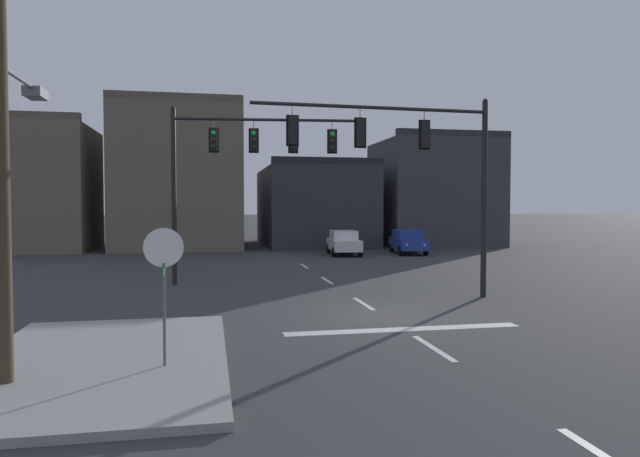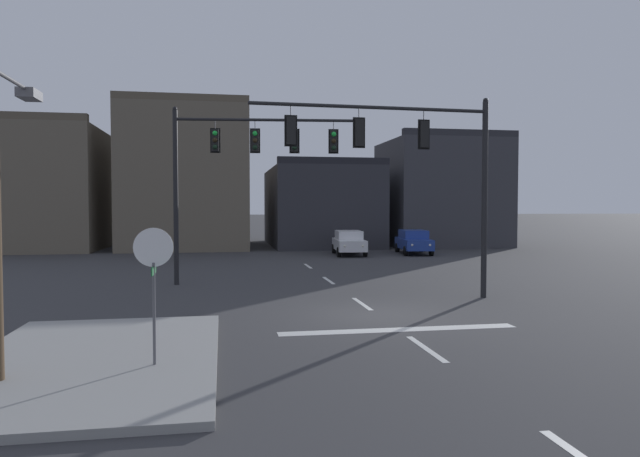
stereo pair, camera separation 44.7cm
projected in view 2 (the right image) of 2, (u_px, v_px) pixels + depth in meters
ground_plane at (378, 315)px, 16.84m from camera, size 400.00×400.00×0.00m
sidewalk_near_corner at (94, 360)px, 11.67m from camera, size 5.00×8.00×0.15m
stop_bar_paint at (399, 330)px, 14.87m from camera, size 6.40×0.50×0.01m
lane_centreline at (362, 304)px, 18.81m from camera, size 0.16×26.40×0.01m
signal_mast_near_side at (413, 156)px, 19.36m from camera, size 8.39×0.53×7.04m
signal_mast_far_side at (238, 158)px, 23.36m from camera, size 7.56×1.01×7.32m
stop_sign at (154, 263)px, 11.01m from camera, size 0.76×0.64×2.83m
car_lot_nearside at (349, 242)px, 37.55m from camera, size 2.22×4.57×1.61m
car_lot_middle at (414, 241)px, 38.43m from camera, size 2.34×4.61×1.61m
building_row at (249, 191)px, 45.31m from camera, size 38.77×12.89×11.02m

